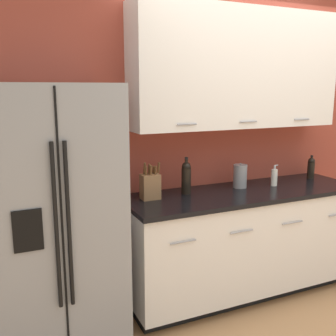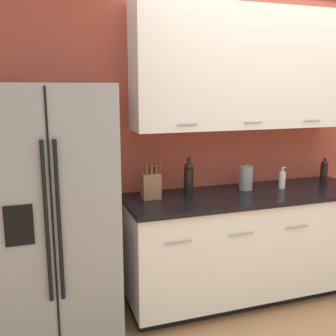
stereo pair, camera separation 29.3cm
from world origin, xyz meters
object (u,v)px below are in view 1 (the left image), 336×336
at_px(soap_dispenser, 274,177).
at_px(oil_bottle, 311,168).
at_px(steel_canister, 240,176).
at_px(wine_bottle, 186,177).
at_px(refrigerator, 53,221).
at_px(knife_block, 150,186).

xyz_separation_m(soap_dispenser, oil_bottle, (0.49, 0.08, 0.03)).
bearing_deg(steel_canister, oil_bottle, 0.96).
xyz_separation_m(wine_bottle, soap_dispenser, (0.82, -0.08, -0.06)).
distance_m(refrigerator, knife_block, 0.77).
xyz_separation_m(oil_bottle, steel_canister, (-0.80, -0.01, -0.00)).
relative_size(refrigerator, knife_block, 6.23).
relative_size(knife_block, soap_dispenser, 1.55).
bearing_deg(steel_canister, knife_block, -179.01).
bearing_deg(oil_bottle, steel_canister, -179.04).
height_order(refrigerator, wine_bottle, refrigerator).
relative_size(knife_block, wine_bottle, 0.96).
xyz_separation_m(refrigerator, knife_block, (0.75, 0.15, 0.13)).
relative_size(soap_dispenser, steel_canister, 0.86).
relative_size(wine_bottle, steel_canister, 1.40).
distance_m(knife_block, wine_bottle, 0.32).
distance_m(soap_dispenser, oil_bottle, 0.50).
bearing_deg(knife_block, wine_bottle, 4.13).
bearing_deg(wine_bottle, refrigerator, -170.89).
relative_size(wine_bottle, soap_dispenser, 1.62).
height_order(refrigerator, knife_block, refrigerator).
bearing_deg(oil_bottle, refrigerator, -175.77).
distance_m(soap_dispenser, steel_canister, 0.32).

